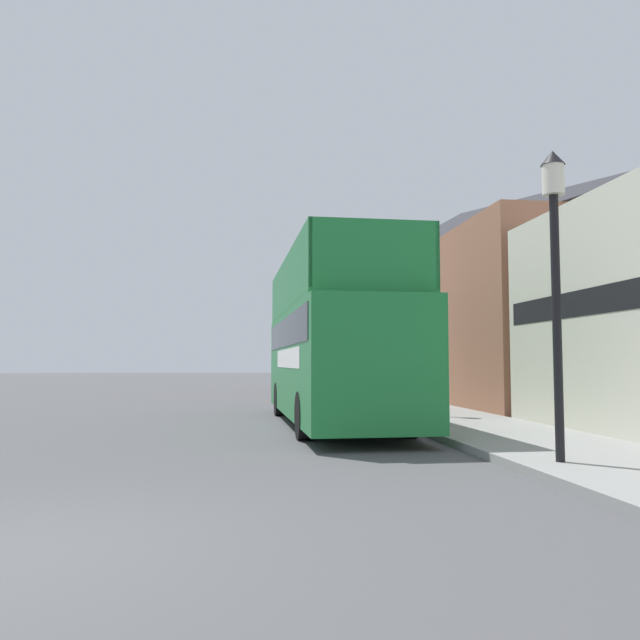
{
  "coord_description": "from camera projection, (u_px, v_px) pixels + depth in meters",
  "views": [
    {
      "loc": [
        2.03,
        -5.4,
        1.56
      ],
      "look_at": [
        4.22,
        11.71,
        2.75
      ],
      "focal_mm": 35.0,
      "sensor_mm": 36.0,
      "label": 1
    }
  ],
  "objects": [
    {
      "name": "brick_terrace_rear",
      "position": [
        462.0,
        304.0,
        28.38
      ],
      "size": [
        6.0,
        22.46,
        8.42
      ],
      "color": "#9E664C",
      "rests_on": "ground_plane"
    },
    {
      "name": "parked_car_ahead_of_bus",
      "position": [
        318.0,
        388.0,
        22.56
      ],
      "size": [
        1.87,
        4.0,
        1.4
      ],
      "rotation": [
        0.0,
        0.0,
        0.02
      ],
      "color": "#9E9EA3",
      "rests_on": "ground_plane"
    },
    {
      "name": "lamp_post_second",
      "position": [
        401.0,
        302.0,
        17.48
      ],
      "size": [
        0.35,
        0.35,
        4.5
      ],
      "color": "black",
      "rests_on": "sidewalk"
    },
    {
      "name": "lamp_post_nearest",
      "position": [
        555.0,
        244.0,
        9.16
      ],
      "size": [
        0.35,
        0.35,
        4.57
      ],
      "color": "black",
      "rests_on": "sidewalk"
    },
    {
      "name": "sidewalk",
      "position": [
        384.0,
        402.0,
        23.75
      ],
      "size": [
        3.09,
        108.0,
        0.14
      ],
      "color": "gray",
      "rests_on": "ground_plane"
    },
    {
      "name": "ground_plane",
      "position": [
        190.0,
        401.0,
        25.76
      ],
      "size": [
        144.0,
        144.0,
        0.0
      ],
      "primitive_type": "plane",
      "color": "#4C4C4F"
    },
    {
      "name": "tour_bus",
      "position": [
        333.0,
        352.0,
        15.83
      ],
      "size": [
        2.67,
        9.84,
        4.2
      ],
      "rotation": [
        0.0,
        0.0,
        0.02
      ],
      "color": "#1E7A38",
      "rests_on": "ground_plane"
    }
  ]
}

